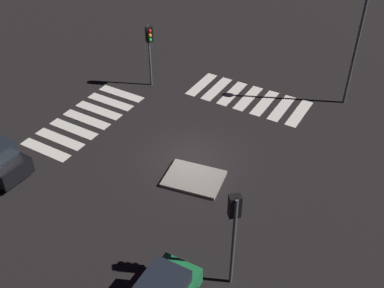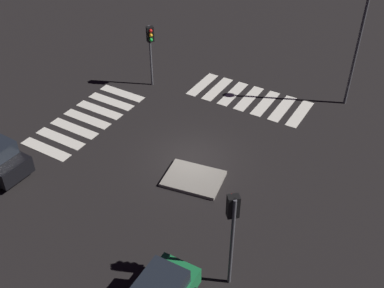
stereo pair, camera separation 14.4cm
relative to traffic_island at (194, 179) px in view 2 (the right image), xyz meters
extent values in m
plane|color=black|center=(0.96, -1.44, -0.09)|extent=(80.00, 80.00, 0.00)
cube|color=gray|center=(0.00, 0.00, 0.00)|extent=(3.22, 2.64, 0.18)
cube|color=black|center=(-2.72, 7.09, 1.33)|extent=(1.61, 2.08, 0.66)
cylinder|color=black|center=(-1.86, 6.13, 0.23)|extent=(0.25, 0.64, 0.64)
cylinder|color=black|center=(8.02, 3.80, 0.26)|extent=(0.71, 0.27, 0.70)
cylinder|color=#47474C|center=(-4.38, 4.57, 2.21)|extent=(0.14, 0.14, 4.59)
cube|color=black|center=(-4.26, 4.43, 4.02)|extent=(0.54, 0.53, 0.96)
sphere|color=red|center=(-4.13, 4.29, 4.32)|extent=(0.22, 0.22, 0.22)
sphere|color=orange|center=(-4.13, 4.29, 4.02)|extent=(0.22, 0.22, 0.22)
sphere|color=green|center=(-4.13, 4.29, 3.72)|extent=(0.22, 0.22, 0.22)
cylinder|color=#47474C|center=(7.31, -6.87, 2.00)|extent=(0.14, 0.14, 4.19)
cube|color=black|center=(7.18, -6.75, 3.62)|extent=(0.53, 0.54, 0.96)
sphere|color=red|center=(7.03, -6.63, 3.92)|extent=(0.22, 0.22, 0.22)
sphere|color=orange|center=(7.03, -6.63, 3.62)|extent=(0.22, 0.22, 0.22)
sphere|color=green|center=(7.03, -6.63, 3.32)|extent=(0.22, 0.22, 0.22)
cylinder|color=#47474C|center=(-4.48, -11.22, 3.42)|extent=(0.18, 0.18, 7.01)
cube|color=silver|center=(-2.49, -8.58, -0.08)|extent=(0.70, 3.20, 0.02)
cube|color=silver|center=(-1.34, -8.58, -0.08)|extent=(0.70, 3.20, 0.02)
cube|color=silver|center=(-0.19, -8.58, -0.08)|extent=(0.70, 3.20, 0.02)
cube|color=silver|center=(0.96, -8.58, -0.08)|extent=(0.70, 3.20, 0.02)
cube|color=silver|center=(2.11, -8.58, -0.08)|extent=(0.70, 3.20, 0.02)
cube|color=silver|center=(3.26, -8.58, -0.08)|extent=(0.70, 3.20, 0.02)
cube|color=silver|center=(4.41, -8.58, -0.08)|extent=(0.70, 3.20, 0.02)
cube|color=silver|center=(8.35, -4.89, -0.08)|extent=(3.20, 0.70, 0.02)
cube|color=silver|center=(8.35, -3.74, -0.08)|extent=(3.20, 0.70, 0.02)
cube|color=silver|center=(8.35, -2.59, -0.08)|extent=(3.20, 0.70, 0.02)
cube|color=silver|center=(8.35, -1.44, -0.08)|extent=(3.20, 0.70, 0.02)
cube|color=silver|center=(8.35, -0.29, -0.08)|extent=(3.20, 0.70, 0.02)
cube|color=silver|center=(8.35, 0.86, -0.08)|extent=(3.20, 0.70, 0.02)
cube|color=silver|center=(8.35, 2.01, -0.08)|extent=(3.20, 0.70, 0.02)
camera|label=1|loc=(-8.99, 15.48, 15.91)|focal=43.91mm
camera|label=2|loc=(-9.11, 15.40, 15.91)|focal=43.91mm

